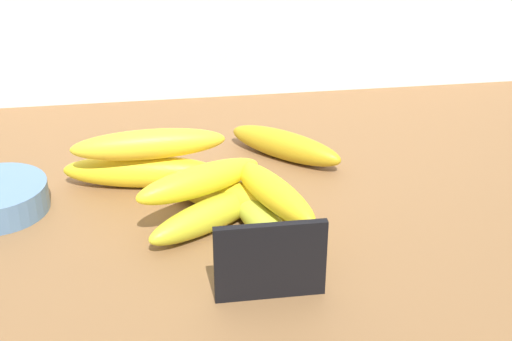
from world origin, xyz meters
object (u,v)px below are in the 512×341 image
at_px(banana_2, 212,214).
at_px(banana_3, 229,197).
at_px(banana_7, 273,192).
at_px(chalkboard_sign, 270,264).
at_px(banana_5, 199,181).
at_px(banana_6, 149,144).
at_px(banana_4, 285,145).
at_px(banana_0, 263,222).
at_px(banana_1, 141,171).

xyz_separation_m(banana_2, banana_3, (0.02, 0.03, 0.00)).
xyz_separation_m(banana_3, banana_7, (0.04, -0.05, 0.03)).
distance_m(chalkboard_sign, banana_3, 0.17).
xyz_separation_m(banana_3, banana_5, (-0.04, -0.02, 0.03)).
relative_size(banana_6, banana_7, 1.23).
relative_size(banana_4, banana_6, 0.91).
relative_size(banana_2, banana_5, 1.10).
bearing_deg(banana_3, banana_6, 140.64).
distance_m(banana_5, banana_7, 0.09).
xyz_separation_m(chalkboard_sign, banana_7, (0.02, 0.12, 0.01)).
height_order(banana_3, banana_6, banana_6).
height_order(banana_0, banana_5, banana_5).
xyz_separation_m(banana_1, banana_6, (0.01, -0.01, 0.04)).
bearing_deg(banana_3, banana_0, -61.21).
relative_size(chalkboard_sign, banana_1, 0.55).
bearing_deg(banana_5, chalkboard_sign, -69.00).
bearing_deg(banana_1, banana_5, -55.87).
distance_m(banana_0, banana_1, 0.19).
xyz_separation_m(banana_1, banana_3, (0.10, -0.08, 0.00)).
bearing_deg(banana_3, chalkboard_sign, -82.73).
relative_size(banana_4, banana_5, 1.10).
bearing_deg(banana_7, banana_4, 75.65).
height_order(banana_4, banana_5, banana_5).
xyz_separation_m(chalkboard_sign, banana_2, (-0.04, 0.14, -0.02)).
xyz_separation_m(banana_4, banana_6, (-0.18, -0.06, 0.04)).
relative_size(chalkboard_sign, banana_0, 0.61).
bearing_deg(banana_4, banana_5, -129.93).
xyz_separation_m(banana_1, banana_2, (0.08, -0.11, -0.00)).
bearing_deg(banana_0, banana_7, 20.63).
height_order(banana_3, banana_4, banana_3).
bearing_deg(banana_1, banana_2, -54.87).
relative_size(banana_5, banana_7, 1.01).
height_order(banana_2, banana_3, banana_3).
relative_size(banana_1, banana_2, 1.14).
relative_size(banana_0, banana_1, 0.91).
relative_size(banana_2, banana_4, 1.00).
distance_m(banana_2, banana_4, 0.20).
bearing_deg(banana_3, banana_5, -151.65).
bearing_deg(banana_6, banana_1, 153.90).
bearing_deg(banana_3, banana_7, -50.54).
relative_size(chalkboard_sign, banana_3, 0.58).
distance_m(chalkboard_sign, banana_4, 0.31).
xyz_separation_m(banana_2, banana_4, (0.11, 0.17, 0.00)).
relative_size(banana_3, banana_5, 1.21).
bearing_deg(banana_6, banana_2, -57.79).
distance_m(banana_0, banana_7, 0.04).
bearing_deg(banana_2, banana_6, 122.21).
xyz_separation_m(chalkboard_sign, banana_4, (0.07, 0.30, -0.02)).
distance_m(chalkboard_sign, banana_5, 0.16).
relative_size(banana_1, banana_6, 1.04).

